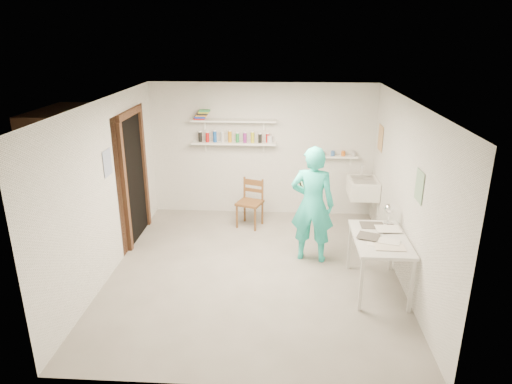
# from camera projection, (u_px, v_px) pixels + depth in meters

# --- Properties ---
(floor) EXTENTS (4.00, 4.50, 0.02)m
(floor) POSITION_uv_depth(u_px,v_px,m) (254.00, 271.00, 6.51)
(floor) COLOR slate
(floor) RESTS_ON ground
(ceiling) EXTENTS (4.00, 4.50, 0.02)m
(ceiling) POSITION_uv_depth(u_px,v_px,m) (254.00, 100.00, 5.70)
(ceiling) COLOR silver
(ceiling) RESTS_ON wall_back
(wall_back) EXTENTS (4.00, 0.02, 2.40)m
(wall_back) POSITION_uv_depth(u_px,v_px,m) (262.00, 150.00, 8.23)
(wall_back) COLOR silver
(wall_back) RESTS_ON ground
(wall_front) EXTENTS (4.00, 0.02, 2.40)m
(wall_front) POSITION_uv_depth(u_px,v_px,m) (238.00, 277.00, 3.98)
(wall_front) COLOR silver
(wall_front) RESTS_ON ground
(wall_left) EXTENTS (0.02, 4.50, 2.40)m
(wall_left) POSITION_uv_depth(u_px,v_px,m) (107.00, 188.00, 6.22)
(wall_left) COLOR silver
(wall_left) RESTS_ON ground
(wall_right) EXTENTS (0.02, 4.50, 2.40)m
(wall_right) POSITION_uv_depth(u_px,v_px,m) (407.00, 194.00, 5.99)
(wall_right) COLOR silver
(wall_right) RESTS_ON ground
(doorway_recess) EXTENTS (0.02, 0.90, 2.00)m
(doorway_recess) POSITION_uv_depth(u_px,v_px,m) (134.00, 179.00, 7.27)
(doorway_recess) COLOR black
(doorway_recess) RESTS_ON wall_left
(corridor_box) EXTENTS (1.40, 1.50, 2.10)m
(corridor_box) POSITION_uv_depth(u_px,v_px,m) (90.00, 175.00, 7.29)
(corridor_box) COLOR brown
(corridor_box) RESTS_ON ground
(door_lintel) EXTENTS (0.06, 1.05, 0.10)m
(door_lintel) POSITION_uv_depth(u_px,v_px,m) (129.00, 113.00, 6.92)
(door_lintel) COLOR brown
(door_lintel) RESTS_ON wall_left
(door_jamb_near) EXTENTS (0.06, 0.10, 2.00)m
(door_jamb_near) POSITION_uv_depth(u_px,v_px,m) (125.00, 189.00, 6.80)
(door_jamb_near) COLOR brown
(door_jamb_near) RESTS_ON ground
(door_jamb_far) EXTENTS (0.06, 0.10, 2.00)m
(door_jamb_far) POSITION_uv_depth(u_px,v_px,m) (144.00, 170.00, 7.74)
(door_jamb_far) COLOR brown
(door_jamb_far) RESTS_ON ground
(shelf_lower) EXTENTS (1.50, 0.22, 0.03)m
(shelf_lower) POSITION_uv_depth(u_px,v_px,m) (234.00, 143.00, 8.09)
(shelf_lower) COLOR white
(shelf_lower) RESTS_ON wall_back
(shelf_upper) EXTENTS (1.50, 0.22, 0.03)m
(shelf_upper) POSITION_uv_depth(u_px,v_px,m) (233.00, 121.00, 7.95)
(shelf_upper) COLOR white
(shelf_upper) RESTS_ON wall_back
(ledge_shelf) EXTENTS (0.70, 0.14, 0.03)m
(ledge_shelf) POSITION_uv_depth(u_px,v_px,m) (338.00, 157.00, 8.09)
(ledge_shelf) COLOR white
(ledge_shelf) RESTS_ON wall_back
(poster_left) EXTENTS (0.01, 0.28, 0.36)m
(poster_left) POSITION_uv_depth(u_px,v_px,m) (108.00, 163.00, 6.15)
(poster_left) COLOR #334C7F
(poster_left) RESTS_ON wall_left
(poster_right_a) EXTENTS (0.01, 0.34, 0.42)m
(poster_right_a) POSITION_uv_depth(u_px,v_px,m) (380.00, 138.00, 7.57)
(poster_right_a) COLOR #995933
(poster_right_a) RESTS_ON wall_right
(poster_right_b) EXTENTS (0.01, 0.30, 0.38)m
(poster_right_b) POSITION_uv_depth(u_px,v_px,m) (419.00, 186.00, 5.37)
(poster_right_b) COLOR #3F724C
(poster_right_b) RESTS_ON wall_right
(belfast_sink) EXTENTS (0.48, 0.60, 0.30)m
(belfast_sink) POSITION_uv_depth(u_px,v_px,m) (363.00, 188.00, 7.77)
(belfast_sink) COLOR white
(belfast_sink) RESTS_ON wall_right
(man) EXTENTS (0.70, 0.52, 1.73)m
(man) POSITION_uv_depth(u_px,v_px,m) (312.00, 205.00, 6.56)
(man) COLOR #2AD2C0
(man) RESTS_ON ground
(wall_clock) EXTENTS (0.31, 0.09, 0.31)m
(wall_clock) POSITION_uv_depth(u_px,v_px,m) (310.00, 181.00, 6.67)
(wall_clock) COLOR beige
(wall_clock) RESTS_ON man
(wooden_chair) EXTENTS (0.51, 0.50, 0.86)m
(wooden_chair) POSITION_uv_depth(u_px,v_px,m) (250.00, 203.00, 7.86)
(wooden_chair) COLOR brown
(wooden_chair) RESTS_ON ground
(work_table) EXTENTS (0.67, 1.12, 0.75)m
(work_table) POSITION_uv_depth(u_px,v_px,m) (378.00, 263.00, 5.93)
(work_table) COLOR silver
(work_table) RESTS_ON ground
(desk_lamp) EXTENTS (0.14, 0.14, 0.14)m
(desk_lamp) POSITION_uv_depth(u_px,v_px,m) (389.00, 209.00, 6.14)
(desk_lamp) COLOR white
(desk_lamp) RESTS_ON work_table
(spray_cans) EXTENTS (1.32, 0.06, 0.17)m
(spray_cans) POSITION_uv_depth(u_px,v_px,m) (234.00, 138.00, 8.05)
(spray_cans) COLOR black
(spray_cans) RESTS_ON shelf_lower
(book_stack) EXTENTS (0.28, 0.14, 0.17)m
(book_stack) POSITION_uv_depth(u_px,v_px,m) (202.00, 115.00, 7.95)
(book_stack) COLOR red
(book_stack) RESTS_ON shelf_upper
(ledge_pots) EXTENTS (0.48, 0.07, 0.09)m
(ledge_pots) POSITION_uv_depth(u_px,v_px,m) (338.00, 153.00, 8.07)
(ledge_pots) COLOR silver
(ledge_pots) RESTS_ON ledge_shelf
(papers) EXTENTS (0.30, 0.22, 0.03)m
(papers) POSITION_uv_depth(u_px,v_px,m) (381.00, 236.00, 5.80)
(papers) COLOR silver
(papers) RESTS_ON work_table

